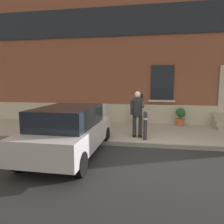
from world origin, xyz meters
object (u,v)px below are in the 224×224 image
Objects in this scene: hatchback_car_silver at (70,130)px; planter_charcoal at (55,114)px; bollard_near_person at (145,124)px; planter_terracotta at (180,116)px; bollard_far_left at (60,122)px; planter_cream at (136,115)px; person_on_phone at (138,111)px; planter_olive at (94,115)px.

hatchback_car_silver is 4.95m from planter_charcoal.
bollard_near_person reaches higher than planter_terracotta.
hatchback_car_silver is 4.74× the size of planter_terracotta.
planter_charcoal is (-4.71, 2.65, -0.11)m from bollard_near_person.
planter_terracotta is (4.87, 2.85, -0.11)m from bollard_far_left.
bollard_near_person is 1.22× the size of planter_terracotta.
planter_cream is (1.73, 4.46, -0.18)m from hatchback_car_silver.
planter_cream is at bearing 98.89° from person_on_phone.
hatchback_car_silver reaches higher than planter_cream.
planter_olive is at bearing 0.88° from planter_charcoal.
planter_charcoal is (-2.48, 4.28, -0.18)m from hatchback_car_silver.
planter_cream is at bearing 4.19° from planter_olive.
hatchback_car_silver is 1.93m from bollard_far_left.
bollard_far_left is 1.22× the size of planter_charcoal.
planter_charcoal is 4.22m from planter_cream.
planter_terracotta is (1.61, 2.85, -0.11)m from bollard_near_person.
bollard_far_left is 5.64m from planter_terracotta.
person_on_phone is at bearing -126.39° from planter_terracotta.
bollard_near_person is 1.22× the size of planter_charcoal.
hatchback_car_silver is 5.90m from planter_terracotta.
person_on_phone is 2.02× the size of planter_charcoal.
bollard_far_left is 2.77m from planter_olive.
planter_cream is at bearing 2.54° from planter_charcoal.
bollard_near_person is 0.59m from person_on_phone.
bollard_near_person is (2.22, 1.62, -0.08)m from hatchback_car_silver.
planter_charcoal is 1.00× the size of planter_olive.
planter_olive is at bearing -177.72° from planter_terracotta.
person_on_phone is 3.39m from planter_olive.
planter_olive is at bearing 95.03° from hatchback_car_silver.
planter_charcoal is 2.11m from planter_olive.
bollard_far_left is 1.22× the size of planter_cream.
planter_terracotta is at bearing 60.61° from bollard_near_person.
hatchback_car_silver is at bearing -57.50° from bollard_far_left.
person_on_phone is (2.96, 0.27, 0.43)m from bollard_far_left.
bollard_far_left is 0.60× the size of person_on_phone.
planter_charcoal is 1.00× the size of planter_cream.
planter_terracotta is at bearing 0.36° from planter_cream.
planter_olive is at bearing -175.81° from planter_cream.
person_on_phone reaches higher than hatchback_car_silver.
person_on_phone is at bearing -85.59° from planter_cream.
planter_terracotta is at bearing 58.09° from person_on_phone.
planter_cream is 1.00× the size of planter_terracotta.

